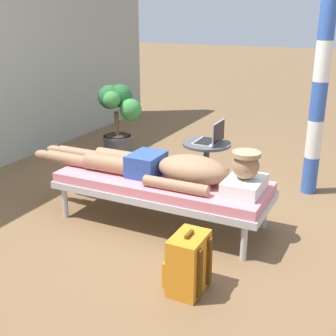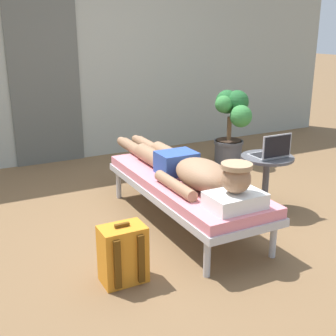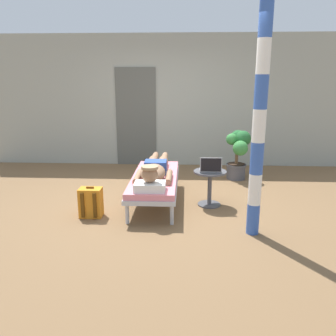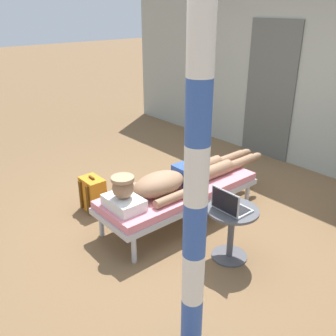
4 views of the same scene
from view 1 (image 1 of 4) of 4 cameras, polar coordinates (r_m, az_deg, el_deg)
The scene contains 8 objects.
ground_plane at distance 3.97m, azimuth -0.95°, elevation -6.77°, with size 40.00×40.00×0.00m, color brown.
lounge_chair at distance 3.81m, azimuth -0.78°, elevation -2.25°, with size 0.68×1.85×0.42m.
person_reclining at distance 3.72m, azimuth -0.09°, elevation 0.10°, with size 0.53×2.17×0.33m.
side_table at distance 4.47m, azimuth 4.93°, elevation 1.18°, with size 0.48×0.48×0.52m.
laptop at distance 4.39m, azimuth 5.64°, elevation 3.89°, with size 0.31×0.24×0.23m.
backpack at distance 2.98m, azimuth 2.58°, elevation -12.13°, with size 0.30×0.26×0.42m.
potted_plant at distance 5.56m, azimuth -6.40°, elevation 6.72°, with size 0.45×0.57×0.90m.
porch_post at distance 4.49m, azimuth 19.20°, elevation 12.79°, with size 0.15×0.15×2.62m.
Camera 1 is at (-3.16, -1.63, 1.76)m, focal length 47.64 mm.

